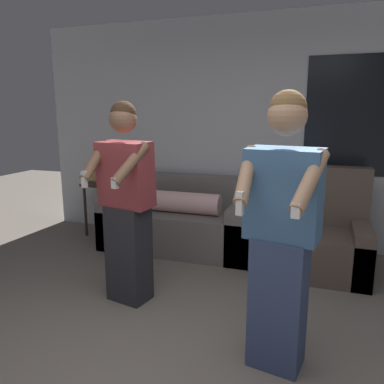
{
  "coord_description": "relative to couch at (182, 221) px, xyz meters",
  "views": [
    {
      "loc": [
        0.67,
        -1.52,
        1.59
      ],
      "look_at": [
        -0.15,
        0.93,
        1.04
      ],
      "focal_mm": 35.0,
      "sensor_mm": 36.0,
      "label": 1
    }
  ],
  "objects": [
    {
      "name": "armchair",
      "position": [
        1.58,
        -0.18,
        0.01
      ],
      "size": [
        0.9,
        0.82,
        1.04
      ],
      "color": "brown",
      "rests_on": "ground_plane"
    },
    {
      "name": "side_table",
      "position": [
        -1.17,
        0.18,
        0.27
      ],
      "size": [
        0.41,
        0.48,
        0.85
      ],
      "color": "#332319",
      "rests_on": "ground_plane"
    },
    {
      "name": "person_left",
      "position": [
        0.01,
        -1.38,
        0.53
      ],
      "size": [
        0.51,
        0.53,
        1.68
      ],
      "color": "#28282D",
      "rests_on": "ground_plane"
    },
    {
      "name": "wall_back",
      "position": [
        0.83,
        0.48,
        1.04
      ],
      "size": [
        5.73,
        0.07,
        2.7
      ],
      "color": "silver",
      "rests_on": "ground_plane"
    },
    {
      "name": "person_right",
      "position": [
        1.31,
        -1.86,
        0.56
      ],
      "size": [
        0.49,
        0.52,
        1.72
      ],
      "color": "#384770",
      "rests_on": "ground_plane"
    },
    {
      "name": "couch",
      "position": [
        0.0,
        0.0,
        0.0
      ],
      "size": [
        1.81,
        0.87,
        0.84
      ],
      "color": "slate",
      "rests_on": "ground_plane"
    }
  ]
}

